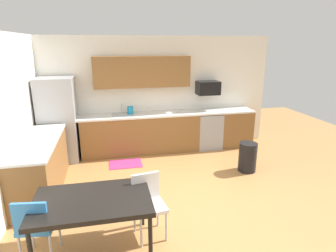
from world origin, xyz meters
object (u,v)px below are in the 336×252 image
Objects in this scene: refrigerator at (58,120)px; dining_table at (93,203)px; oven_range at (208,130)px; kettle at (130,111)px; microwave at (208,88)px; trash_bin at (248,157)px; chair_far_side at (36,224)px; chair_near_table at (148,200)px.

dining_table is at bearing -75.18° from refrigerator.
oven_range is 1.98m from kettle.
dining_table is (-2.64, -3.33, -0.82)m from microwave.
oven_range is at bearing 102.02° from trash_bin.
microwave is at bearing 1.51° from kettle.
chair_far_side is (-3.29, -3.38, -0.98)m from microwave.
microwave is 3.82m from chair_near_table.
chair_near_table is at bearing -122.53° from oven_range.
kettle reaches higher than chair_near_table.
oven_range reaches higher than chair_far_side.
microwave is (0.00, 0.10, 1.03)m from oven_range.
refrigerator is 3.27m from dining_table.
microwave is 0.64× the size of chair_far_side.
chair_near_table is at bearing -121.70° from microwave.
chair_near_table is (1.53, -2.96, -0.41)m from refrigerator.
microwave is at bearing 51.63° from dining_table.
chair_near_table is at bearing -90.76° from kettle.
oven_range is 1.69× the size of microwave.
dining_table is 7.00× the size of kettle.
dining_table is 3.45m from trash_bin.
refrigerator reaches higher than kettle.
trash_bin is (2.26, 1.54, -0.20)m from chair_near_table.
trash_bin is (3.61, 1.78, -0.20)m from chair_far_side.
chair_near_table is at bearing 10.03° from chair_far_side.
dining_table is at bearing -128.37° from microwave.
oven_range is (3.47, 0.08, -0.46)m from refrigerator.
microwave reaches higher than kettle.
microwave is 4.33m from dining_table.
refrigerator reaches higher than dining_table.
oven_range reaches higher than dining_table.
chair_far_side is at bearing -112.64° from kettle.
trash_bin is at bearing -34.98° from kettle.
kettle is (-2.22, 1.55, 0.72)m from trash_bin.
chair_near_table is at bearing -145.75° from trash_bin.
dining_table is at bearing -164.76° from chair_near_table.
chair_far_side is at bearing -175.74° from dining_table.
refrigerator is at bearing 104.82° from dining_table.
trash_bin is (0.32, -1.50, -0.16)m from oven_range.
oven_range is at bearing -1.51° from kettle.
chair_near_table is 2.74m from trash_bin.
kettle reaches higher than oven_range.
dining_table is 3.38m from kettle.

